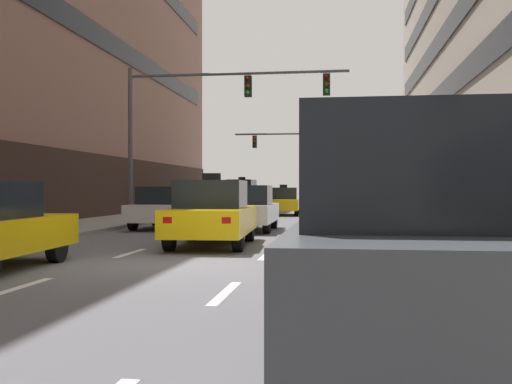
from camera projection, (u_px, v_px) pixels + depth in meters
name	position (u px, v px, depth m)	size (l,w,h in m)	color
ground_plane	(174.00, 265.00, 11.92)	(120.00, 120.00, 0.00)	slate
lane_stripe_l1_s3	(18.00, 288.00, 9.17)	(0.16, 2.00, 0.01)	silver
lane_stripe_l1_s4	(130.00, 253.00, 14.12)	(0.16, 2.00, 0.01)	silver
lane_stripe_l1_s5	(184.00, 236.00, 19.07)	(0.16, 2.00, 0.01)	silver
lane_stripe_l1_s6	(216.00, 227.00, 24.03)	(0.16, 2.00, 0.01)	silver
lane_stripe_l1_s7	(237.00, 220.00, 28.98)	(0.16, 2.00, 0.01)	silver
lane_stripe_l1_s8	(252.00, 216.00, 33.93)	(0.16, 2.00, 0.01)	silver
lane_stripe_l1_s9	(263.00, 212.00, 38.89)	(0.16, 2.00, 0.01)	silver
lane_stripe_l1_s10	(271.00, 210.00, 43.84)	(0.16, 2.00, 0.01)	silver
lane_stripe_l2_s3	(225.00, 293.00, 8.73)	(0.16, 2.00, 0.01)	silver
lane_stripe_l2_s4	(266.00, 255.00, 13.68)	(0.16, 2.00, 0.01)	silver
lane_stripe_l2_s5	(285.00, 238.00, 18.64)	(0.16, 2.00, 0.01)	silver
lane_stripe_l2_s6	(296.00, 227.00, 23.59)	(0.16, 2.00, 0.01)	silver
lane_stripe_l2_s7	(304.00, 221.00, 28.54)	(0.16, 2.00, 0.01)	silver
lane_stripe_l2_s8	(309.00, 216.00, 33.50)	(0.16, 2.00, 0.01)	silver
lane_stripe_l2_s9	(313.00, 212.00, 38.45)	(0.16, 2.00, 0.01)	silver
lane_stripe_l2_s10	(316.00, 210.00, 43.40)	(0.16, 2.00, 0.01)	silver
taxi_driving_1	(226.00, 201.00, 34.35)	(1.94, 4.49, 1.86)	black
taxi_driving_2	(212.00, 214.00, 15.89)	(2.16, 4.72, 1.93)	black
taxi_driving_3	(284.00, 202.00, 34.64)	(1.96, 4.31, 1.76)	black
car_driving_4	(164.00, 208.00, 22.88)	(1.87, 4.31, 1.60)	black
car_driving_5	(248.00, 208.00, 21.65)	(1.89, 4.40, 1.64)	black
taxi_driving_6	(242.00, 196.00, 39.62)	(1.86, 4.39, 2.30)	black
car_parked_0	(403.00, 244.00, 5.06)	(1.84, 4.36, 2.11)	black
traffic_signal_0	(205.00, 109.00, 24.20)	(8.98, 0.35, 6.34)	#4C4C51
traffic_signal_1	(324.00, 151.00, 40.74)	(9.16, 0.35, 5.70)	#4C4C51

